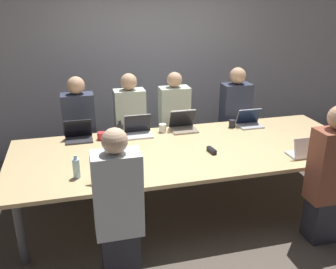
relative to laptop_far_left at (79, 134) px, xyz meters
The scene contains 24 objects.
ground_plane 1.53m from the laptop_far_left, 26.27° to the right, with size 24.00×24.00×0.00m, color brown.
curtain_wall 1.87m from the laptop_far_left, 48.80° to the left, with size 12.00×0.06×2.80m.
conference_table 1.31m from the laptop_far_left, 26.27° to the right, with size 3.88×1.50×0.73m.
laptop_far_left is the anchor object (origin of this frame).
person_far_left 0.42m from the laptop_far_left, 86.82° to the left, with size 0.40×0.24×1.40m.
cup_far_left 0.26m from the laptop_far_left, 11.81° to the right, with size 0.09×0.09×0.09m.
laptop_near_left 1.12m from the laptop_far_left, 77.57° to the right, with size 0.33×0.26×0.26m.
person_near_left 1.55m from the laptop_far_left, 80.27° to the right, with size 0.40×0.24×1.39m.
cup_near_left 1.13m from the laptop_far_left, 63.97° to the right, with size 0.07×0.07×0.09m.
bottle_near_left 0.98m from the laptop_far_left, 93.04° to the right, with size 0.07×0.07×0.23m.
laptop_far_midleft 0.71m from the laptop_far_left, ahead, with size 0.32×0.24×0.25m.
person_far_midleft 0.82m from the laptop_far_left, 33.03° to the left, with size 0.40×0.24×1.40m.
cup_far_midleft 0.46m from the laptop_far_left, ahead, with size 0.09×0.09×0.10m.
bottle_far_midleft 0.49m from the laptop_far_left, 16.01° to the right, with size 0.07×0.07×0.24m.
laptop_far_right 2.16m from the laptop_far_left, ahead, with size 0.31×0.23×0.23m.
person_far_right 2.21m from the laptop_far_left, 10.46° to the left, with size 0.40×0.24×1.41m.
cup_far_right 1.92m from the laptop_far_left, ahead, with size 0.08×0.08×0.10m.
laptop_far_center 1.29m from the laptop_far_left, ahead, with size 0.32×0.27×0.26m.
person_far_center 1.37m from the laptop_far_left, 18.69° to the left, with size 0.40×0.24×1.39m.
cup_far_center 1.02m from the laptop_far_left, ahead, with size 0.09×0.09×0.10m.
laptop_near_right 2.55m from the laptop_far_left, 25.50° to the right, with size 0.33×0.22×0.22m.
person_near_right 2.76m from the laptop_far_left, 32.98° to the right, with size 0.40×0.24×1.41m.
bottle_near_right 2.72m from the laptop_far_left, 20.41° to the right, with size 0.08×0.08×0.20m.
stapler 1.57m from the laptop_far_left, 28.49° to the right, with size 0.07×0.16×0.05m.
Camera 1 is at (-1.18, -3.65, 2.37)m, focal length 40.00 mm.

